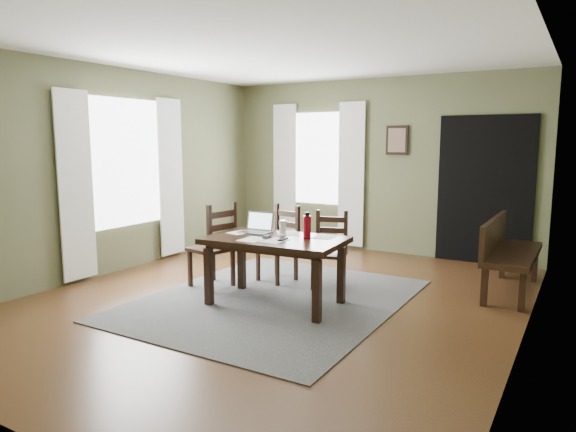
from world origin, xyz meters
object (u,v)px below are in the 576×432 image
Objects in this scene: dining_table at (275,246)px; chair_back_left at (280,244)px; bench at (506,249)px; chair_end at (214,247)px; water_bottle at (307,227)px; laptop at (257,227)px; chair_back_right at (330,251)px.

chair_back_left is at bearing 114.10° from dining_table.
bench reaches higher than dining_table.
bench is at bearing 128.07° from chair_end.
bench is (2.05, 1.74, -0.13)m from dining_table.
chair_end is 3.63× the size of water_bottle.
bench is (2.50, 0.90, 0.05)m from chair_back_left.
chair_end reaches higher than chair_back_left.
water_bottle is (1.28, -0.06, 0.36)m from chair_end.
laptop reaches higher than dining_table.
chair_back_left is 2.66m from bench.
laptop is (-0.35, 0.18, 0.15)m from dining_table.
dining_table is 4.29× the size of laptop.
chair_back_right is at bearing 72.19° from dining_table.
chair_end reaches higher than dining_table.
chair_end is at bearing 117.55° from bench.
water_bottle reaches higher than chair_back_right.
dining_table is at bearing -160.13° from water_bottle.
laptop is at bearing 174.24° from water_bottle.
chair_end reaches higher than laptop.
water_bottle is at bearing -97.99° from chair_back_right.
chair_end reaches higher than chair_back_right.
chair_end is at bearing -114.70° from chair_back_left.
chair_back_right reaches higher than dining_table.
chair_back_right reaches higher than bench.
chair_end is 2.91× the size of laptop.
laptop is (-2.39, -1.56, 0.27)m from bench.
chair_back_right is (0.21, 0.89, -0.19)m from dining_table.
water_bottle is (0.11, -0.77, 0.41)m from chair_back_right.
chair_back_left is at bearing 109.75° from bench.
dining_table is 0.98× the size of bench.
chair_back_right is at bearing 114.93° from bench.
bench is (1.83, 0.85, 0.07)m from chair_back_right.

